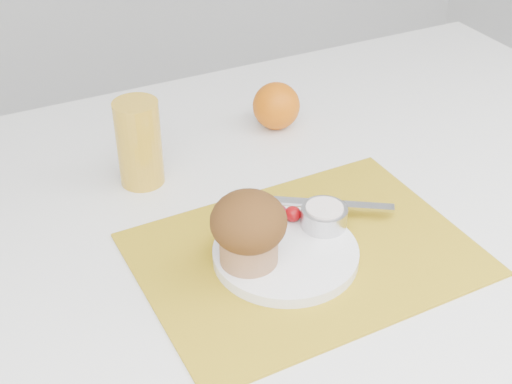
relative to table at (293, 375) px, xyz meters
name	(u,v)px	position (x,y,z in m)	size (l,w,h in m)	color
table	(293,375)	(0.00, 0.00, 0.00)	(1.20, 0.80, 0.75)	white
placemat	(305,254)	(-0.06, -0.12, 0.38)	(0.39, 0.29, 0.00)	#BA9519
plate	(286,253)	(-0.09, -0.12, 0.39)	(0.17, 0.17, 0.01)	white
ramekin	(324,217)	(-0.03, -0.10, 0.40)	(0.06, 0.06, 0.02)	#BBBBBF
cream	(325,209)	(-0.03, -0.10, 0.42)	(0.05, 0.05, 0.01)	white
raspberry_near	(279,212)	(-0.07, -0.06, 0.40)	(0.02, 0.02, 0.02)	#5A0216
raspberry_far	(293,214)	(-0.06, -0.07, 0.40)	(0.02, 0.02, 0.02)	#630205
butter_knife	(326,204)	(0.00, -0.07, 0.39)	(0.17, 0.01, 0.00)	silver
orange	(276,106)	(0.05, 0.17, 0.41)	(0.07, 0.07, 0.07)	#DD6407
juice_glass	(139,143)	(-0.19, 0.12, 0.44)	(0.06, 0.06, 0.12)	gold
muffin	(249,228)	(-0.14, -0.12, 0.44)	(0.09, 0.09, 0.09)	#B07C55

